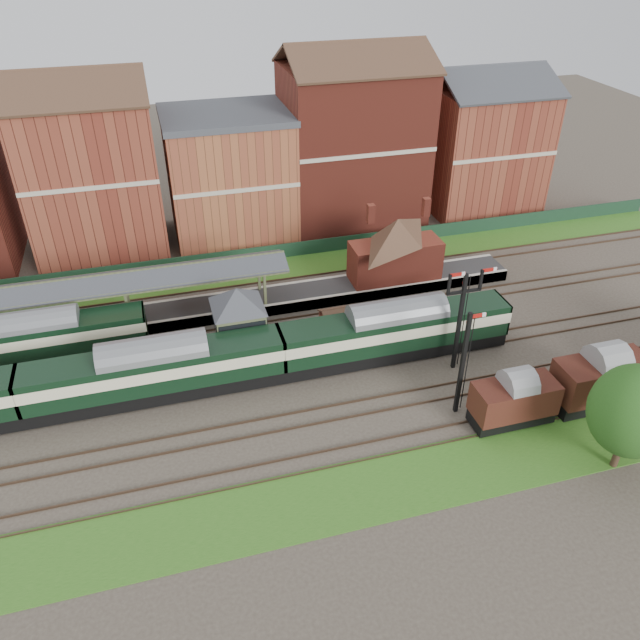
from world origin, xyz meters
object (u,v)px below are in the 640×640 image
object	(u,v)px
semaphore_bracket	(461,315)
platform_railcar	(36,339)
dmu_train	(156,370)
signal_box	(239,321)
goods_van_a	(514,400)

from	to	relation	value
semaphore_bracket	platform_railcar	distance (m)	31.13
semaphore_bracket	platform_railcar	size ratio (longest dim) A/B	0.51
dmu_train	signal_box	bearing A→B (deg)	27.15
dmu_train	goods_van_a	distance (m)	24.09
signal_box	platform_railcar	world-z (taller)	signal_box
semaphore_bracket	goods_van_a	distance (m)	7.11
signal_box	platform_railcar	xyz separation A→B (m)	(-14.66, 3.25, -1.03)
dmu_train	goods_van_a	xyz separation A→B (m)	(22.34, -9.00, -0.46)
dmu_train	platform_railcar	world-z (taller)	dmu_train
semaphore_bracket	platform_railcar	xyz separation A→B (m)	(-29.70, 9.00, -2.47)
signal_box	platform_railcar	bearing A→B (deg)	167.50
signal_box	platform_railcar	distance (m)	15.05
signal_box	dmu_train	xyz separation A→B (m)	(-6.34, -3.25, -0.82)
signal_box	goods_van_a	bearing A→B (deg)	-37.43
platform_railcar	goods_van_a	size ratio (longest dim) A/B	2.90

